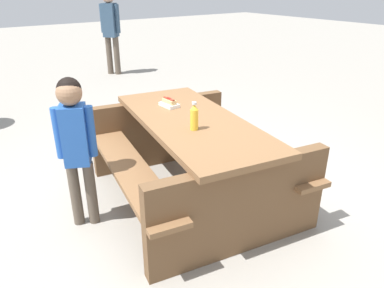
{
  "coord_description": "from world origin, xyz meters",
  "views": [
    {
      "loc": [
        -2.27,
        1.65,
        1.79
      ],
      "look_at": [
        0.0,
        0.0,
        0.52
      ],
      "focal_mm": 34.01,
      "sensor_mm": 36.0,
      "label": 1
    }
  ],
  "objects": [
    {
      "name": "soda_bottle",
      "position": [
        -0.19,
        0.12,
        0.85
      ],
      "size": [
        0.06,
        0.06,
        0.22
      ],
      "color": "yellow",
      "rests_on": "picnic_table"
    },
    {
      "name": "bystander_adult",
      "position": [
        4.81,
        -1.49,
        1.07
      ],
      "size": [
        0.34,
        0.34,
        1.67
      ],
      "color": "brown",
      "rests_on": "ground"
    },
    {
      "name": "child_in_coat",
      "position": [
        0.2,
        0.91,
        0.76
      ],
      "size": [
        0.23,
        0.27,
        1.19
      ],
      "color": "brown",
      "rests_on": "ground"
    },
    {
      "name": "hotdog_tray",
      "position": [
        0.39,
        -0.03,
        0.78
      ],
      "size": [
        0.19,
        0.12,
        0.08
      ],
      "color": "white",
      "rests_on": "picnic_table"
    },
    {
      "name": "picnic_table",
      "position": [
        0.0,
        0.0,
        0.44
      ],
      "size": [
        2.03,
        1.71,
        0.75
      ],
      "color": "brown",
      "rests_on": "ground"
    },
    {
      "name": "ground_plane",
      "position": [
        0.0,
        0.0,
        0.0
      ],
      "size": [
        30.0,
        30.0,
        0.0
      ],
      "primitive_type": "plane",
      "color": "gray",
      "rests_on": "ground"
    }
  ]
}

